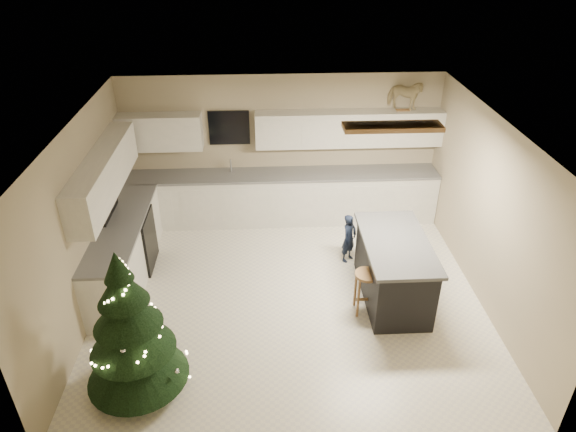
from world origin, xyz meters
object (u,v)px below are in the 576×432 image
object	(u,v)px
rocking_horse	(405,95)
toddler	(349,238)
bar_stool	(366,283)
island	(393,269)
christmas_tree	(131,336)

from	to	relation	value
rocking_horse	toddler	bearing A→B (deg)	168.82
rocking_horse	bar_stool	bearing A→B (deg)	-175.91
bar_stool	rocking_horse	xyz separation A→B (m)	(1.01, 2.72, 1.78)
island	toddler	distance (m)	1.07
island	christmas_tree	xyz separation A→B (m)	(-3.33, -1.51, 0.31)
bar_stool	toddler	size ratio (longest dim) A/B	0.79
island	rocking_horse	size ratio (longest dim) A/B	2.61
bar_stool	toddler	distance (m)	1.26
bar_stool	christmas_tree	distance (m)	3.15
island	christmas_tree	distance (m)	3.67
christmas_tree	rocking_horse	size ratio (longest dim) A/B	2.96
christmas_tree	rocking_horse	xyz separation A→B (m)	(3.90, 3.92, 1.48)
bar_stool	christmas_tree	size ratio (longest dim) A/B	0.34
island	christmas_tree	size ratio (longest dim) A/B	0.88
bar_stool	toddler	bearing A→B (deg)	91.73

